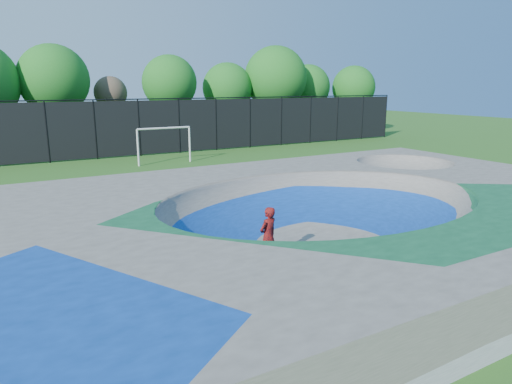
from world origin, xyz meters
TOP-DOWN VIEW (x-y plane):
  - ground at (0.00, 0.00)m, footprint 120.00×120.00m
  - skate_deck at (0.00, 0.00)m, footprint 22.00×14.00m
  - skater at (-2.66, -0.92)m, footprint 0.71×0.58m
  - skateboard at (-2.66, -0.92)m, footprint 0.81×0.37m
  - soccer_goal at (0.42, 16.89)m, footprint 3.56×0.12m
  - fence at (0.00, 21.00)m, footprint 48.09×0.09m
  - treeline at (-2.11, 26.07)m, footprint 53.36×6.85m

SIDE VIEW (x-z plane):
  - ground at x=0.00m, z-range 0.00..0.00m
  - skateboard at x=-2.66m, z-range 0.00..0.05m
  - skate_deck at x=0.00m, z-range 0.00..1.50m
  - skater at x=-2.66m, z-range 0.00..1.69m
  - soccer_goal at x=0.42m, z-range 0.46..2.81m
  - fence at x=0.00m, z-range 0.08..4.12m
  - treeline at x=-2.11m, z-range 0.82..9.34m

